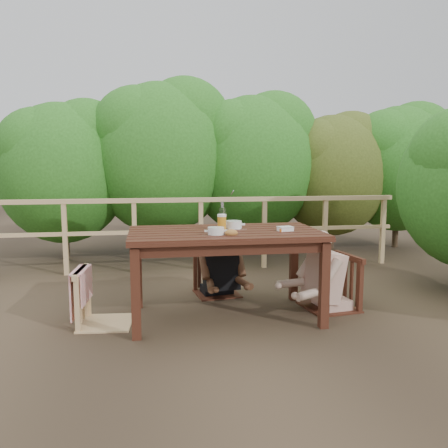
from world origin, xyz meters
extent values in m
plane|color=#463625|center=(0.00, 0.00, 0.00)|extent=(60.00, 60.00, 0.00)
cube|color=#371910|center=(0.00, 0.00, 0.41)|extent=(1.79, 1.01, 0.83)
cube|color=tan|center=(-1.12, -0.01, 0.49)|extent=(0.53, 0.53, 0.98)
cube|color=#371910|center=(0.04, 0.78, 0.47)|extent=(0.53, 0.53, 0.94)
cube|color=#371910|center=(1.10, 0.10, 0.52)|extent=(0.58, 0.58, 1.03)
cube|color=tan|center=(0.00, 2.00, 0.51)|extent=(5.60, 0.10, 1.01)
cylinder|color=white|center=(-0.12, -0.22, 0.87)|extent=(0.25, 0.25, 0.08)
cylinder|color=silver|center=(0.11, 0.14, 0.87)|extent=(0.27, 0.27, 0.09)
ellipsoid|color=#A46F26|center=(0.01, -0.27, 0.86)|extent=(0.12, 0.09, 0.07)
cylinder|color=orange|center=(-0.02, 0.05, 0.91)|extent=(0.09, 0.09, 0.17)
cylinder|color=white|center=(0.00, 0.13, 0.97)|extent=(0.07, 0.07, 0.28)
cube|color=silver|center=(0.56, -0.11, 0.86)|extent=(0.16, 0.13, 0.06)
camera|label=1|loc=(-0.70, -4.21, 1.47)|focal=36.70mm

